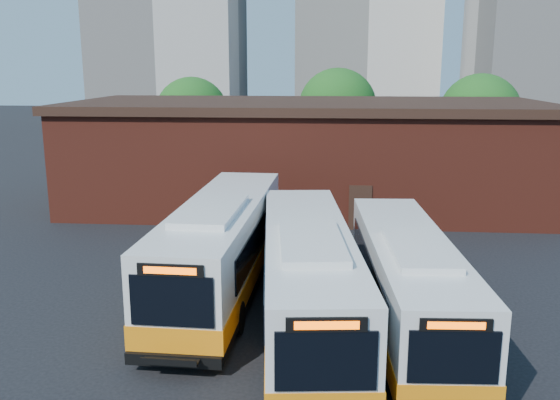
{
  "coord_description": "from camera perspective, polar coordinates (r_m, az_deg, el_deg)",
  "views": [
    {
      "loc": [
        1.25,
        -16.54,
        8.48
      ],
      "look_at": [
        -0.69,
        7.25,
        3.07
      ],
      "focal_mm": 38.0,
      "sensor_mm": 36.0,
      "label": 1
    }
  ],
  "objects": [
    {
      "name": "tree_east",
      "position": [
        49.11,
        18.66,
        7.84
      ],
      "size": [
        6.24,
        6.24,
        7.96
      ],
      "color": "#382314",
      "rests_on": "ground"
    },
    {
      "name": "bus_east",
      "position": [
        19.92,
        12.15,
        -8.06
      ],
      "size": [
        3.1,
        12.21,
        3.3
      ],
      "rotation": [
        0.0,
        0.0,
        0.05
      ],
      "color": "silver",
      "rests_on": "ground"
    },
    {
      "name": "tree_west",
      "position": [
        49.98,
        -8.46,
        8.23
      ],
      "size": [
        6.0,
        6.0,
        7.65
      ],
      "color": "#382314",
      "rests_on": "ground"
    },
    {
      "name": "bus_midwest",
      "position": [
        22.72,
        -5.6,
        -4.72
      ],
      "size": [
        3.27,
        13.66,
        3.69
      ],
      "rotation": [
        0.0,
        0.0,
        -0.03
      ],
      "color": "silver",
      "rests_on": "ground"
    },
    {
      "name": "tree_mid",
      "position": [
        50.66,
        5.55,
        8.86
      ],
      "size": [
        6.56,
        6.56,
        8.36
      ],
      "color": "#382314",
      "rests_on": "ground"
    },
    {
      "name": "bus_mideast",
      "position": [
        19.45,
        2.65,
        -7.89
      ],
      "size": [
        3.98,
        13.31,
        3.58
      ],
      "rotation": [
        0.0,
        0.0,
        0.1
      ],
      "color": "silver",
      "rests_on": "ground"
    },
    {
      "name": "depot_building",
      "position": [
        36.93,
        2.67,
        4.62
      ],
      "size": [
        28.6,
        12.6,
        6.4
      ],
      "color": "maroon",
      "rests_on": "ground"
    },
    {
      "name": "ground",
      "position": [
        18.63,
        0.31,
        -14.32
      ],
      "size": [
        220.0,
        220.0,
        0.0
      ],
      "primitive_type": "plane",
      "color": "black"
    }
  ]
}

